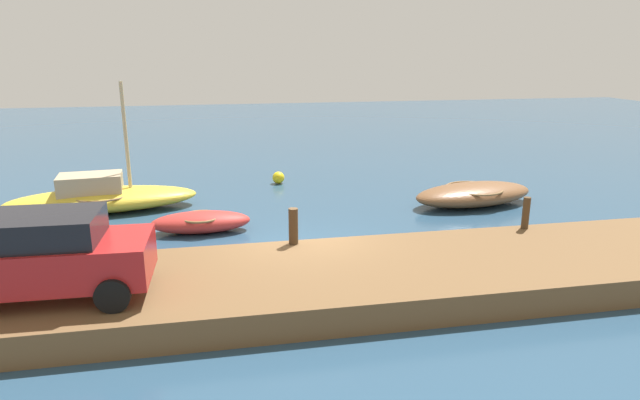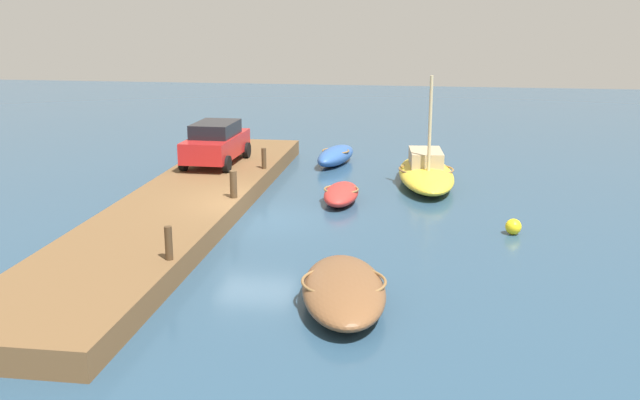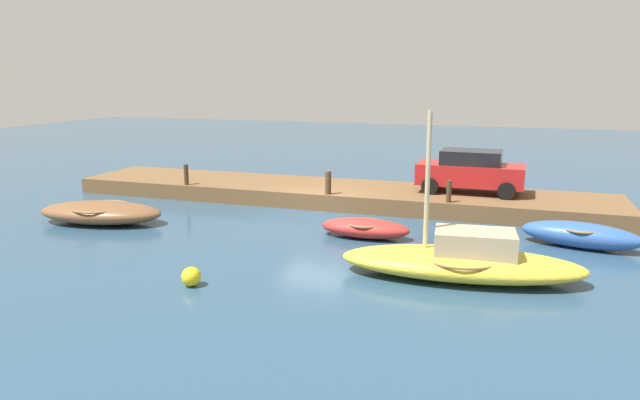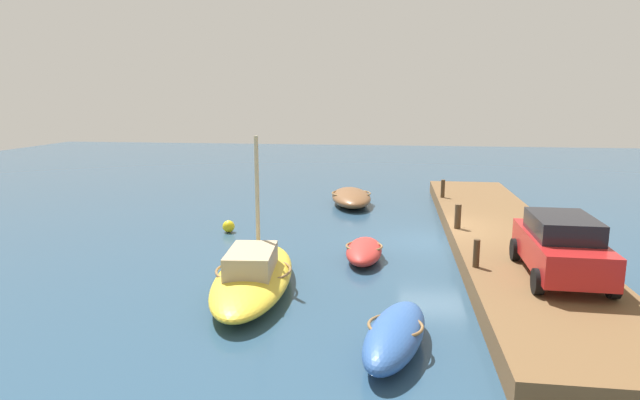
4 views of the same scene
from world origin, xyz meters
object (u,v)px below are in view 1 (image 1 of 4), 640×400
(sailboat_yellow, at_px, (101,197))
(mooring_post_west, at_px, (96,240))
(parked_car, at_px, (41,255))
(marker_buoy, at_px, (278,178))
(motorboat_brown, at_px, (474,194))
(mooring_post_mid_east, at_px, (526,213))
(dinghy_red, at_px, (201,222))
(mooring_post_mid_west, at_px, (293,226))

(sailboat_yellow, relative_size, mooring_post_west, 7.94)
(sailboat_yellow, xyz_separation_m, parked_car, (0.47, -8.24, 1.03))
(sailboat_yellow, xyz_separation_m, marker_buoy, (6.30, 2.72, -0.23))
(motorboat_brown, height_order, marker_buoy, motorboat_brown)
(mooring_post_west, height_order, mooring_post_mid_east, mooring_post_mid_east)
(parked_car, relative_size, marker_buoy, 8.31)
(mooring_post_west, bearing_deg, parked_car, -105.62)
(mooring_post_west, relative_size, parked_car, 0.20)
(mooring_post_west, height_order, parked_car, parked_car)
(motorboat_brown, relative_size, marker_buoy, 9.64)
(mooring_post_west, bearing_deg, mooring_post_mid_east, 0.00)
(sailboat_yellow, height_order, motorboat_brown, sailboat_yellow)
(mooring_post_west, bearing_deg, sailboat_yellow, 99.59)
(sailboat_yellow, distance_m, dinghy_red, 4.41)
(motorboat_brown, relative_size, mooring_post_west, 5.90)
(mooring_post_west, xyz_separation_m, mooring_post_mid_east, (10.81, 0.00, 0.03))
(motorboat_brown, xyz_separation_m, mooring_post_mid_west, (-7.01, -4.46, 0.70))
(motorboat_brown, bearing_deg, marker_buoy, 135.62)
(sailboat_yellow, relative_size, mooring_post_mid_west, 7.01)
(dinghy_red, distance_m, mooring_post_mid_east, 9.19)
(motorboat_brown, xyz_separation_m, mooring_post_mid_east, (-0.76, -4.46, 0.67))
(mooring_post_mid_east, bearing_deg, motorboat_brown, 80.36)
(mooring_post_mid_west, bearing_deg, parked_car, -158.19)
(sailboat_yellow, height_order, mooring_post_west, sailboat_yellow)
(mooring_post_mid_west, xyz_separation_m, mooring_post_mid_east, (6.25, 0.00, -0.02))
(mooring_post_mid_west, bearing_deg, marker_buoy, 85.53)
(mooring_post_mid_east, relative_size, marker_buoy, 1.76)
(dinghy_red, bearing_deg, parked_car, -117.51)
(motorboat_brown, bearing_deg, dinghy_red, 178.06)
(dinghy_red, height_order, mooring_post_west, mooring_post_west)
(mooring_post_mid_east, bearing_deg, parked_car, -169.76)
(dinghy_red, height_order, marker_buoy, dinghy_red)
(mooring_post_west, distance_m, mooring_post_mid_east, 10.81)
(mooring_post_mid_east, distance_m, parked_car, 11.58)
(motorboat_brown, bearing_deg, mooring_post_mid_west, -156.70)
(mooring_post_west, distance_m, marker_buoy, 10.38)
(motorboat_brown, distance_m, marker_buoy, 7.72)
(dinghy_red, height_order, mooring_post_mid_east, mooring_post_mid_east)
(sailboat_yellow, bearing_deg, marker_buoy, 17.87)
(mooring_post_mid_west, height_order, parked_car, parked_car)
(dinghy_red, bearing_deg, mooring_post_west, -124.11)
(dinghy_red, bearing_deg, marker_buoy, 62.48)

